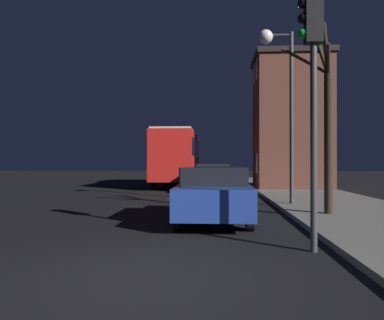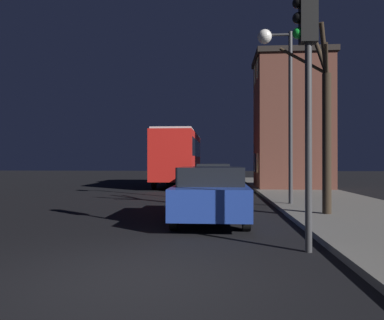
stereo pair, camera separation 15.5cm
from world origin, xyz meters
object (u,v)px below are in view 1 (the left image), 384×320
Objects in this scene: traffic_light at (312,67)px; car_mid_lane at (213,177)px; bare_tree at (327,121)px; bus at (178,154)px; car_far_lane at (216,172)px; car_near_lane at (214,193)px; streetlamp at (278,74)px.

traffic_light is 13.69m from car_mid_lane.
car_mid_lane is (-3.30, 9.23, -1.97)m from bare_tree.
car_mid_lane is (2.37, -4.43, -1.31)m from bus.
car_mid_lane is at bearing 109.65° from bare_tree.
bus is 6.33m from car_far_lane.
bare_tree is 1.19× the size of car_near_lane.
bus is at bearing 112.86° from streetlamp.
streetlamp is 1.54× the size of car_far_lane.
traffic_light is at bearing -109.56° from bare_tree.
car_far_lane is at bearing 97.34° from streetlamp.
bus is (-5.67, 13.66, -0.66)m from bare_tree.
traffic_light reaches higher than car_near_lane.
traffic_light reaches higher than car_mid_lane.
bare_tree is 10.00m from car_mid_lane.
traffic_light is 1.04× the size of car_near_lane.
bus is at bearing 99.65° from car_near_lane.
streetlamp is 1.17× the size of bare_tree.
car_near_lane is at bearing -90.26° from car_far_lane.
car_near_lane is 0.96× the size of car_mid_lane.
car_far_lane is at bearing 99.20° from bare_tree.
bare_tree is at bearing -67.47° from bus.
car_near_lane is at bearing -124.67° from streetlamp.
traffic_light is 18.29m from bus.
car_far_lane is at bearing 65.76° from bus.
streetlamp is 3.31m from bare_tree.
traffic_light is 0.51× the size of bus.
bare_tree reaches higher than bus.
car_far_lane is (2.54, 5.64, -1.35)m from bus.
car_far_lane is at bearing 94.08° from traffic_light.
bare_tree is 14.81m from bus.
car_mid_lane reaches higher than car_near_lane.
bus is 1.95× the size of car_mid_lane.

